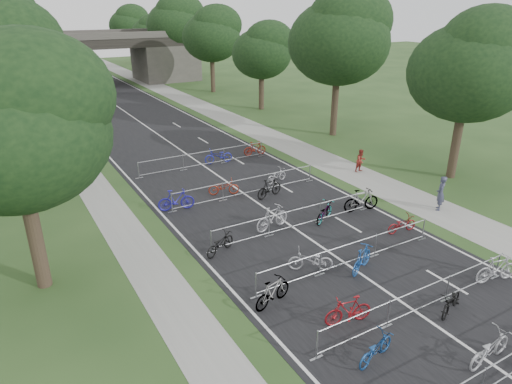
% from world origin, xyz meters
% --- Properties ---
extents(road, '(11.00, 140.00, 0.01)m').
position_xyz_m(road, '(0.00, 50.00, 0.01)').
color(road, black).
rests_on(road, ground).
extents(sidewalk_right, '(3.00, 140.00, 0.01)m').
position_xyz_m(sidewalk_right, '(8.00, 50.00, 0.01)').
color(sidewalk_right, gray).
rests_on(sidewalk_right, ground).
extents(sidewalk_left, '(2.00, 140.00, 0.01)m').
position_xyz_m(sidewalk_left, '(-7.50, 50.00, 0.01)').
color(sidewalk_left, gray).
rests_on(sidewalk_left, ground).
extents(lane_markings, '(0.12, 140.00, 0.00)m').
position_xyz_m(lane_markings, '(0.00, 50.00, 0.00)').
color(lane_markings, silver).
rests_on(lane_markings, ground).
extents(overpass_bridge, '(31.00, 8.00, 7.05)m').
position_xyz_m(overpass_bridge, '(0.00, 65.00, 3.53)').
color(overpass_bridge, '#44413C').
rests_on(overpass_bridge, ground).
extents(tree_left_0, '(6.72, 6.72, 10.25)m').
position_xyz_m(tree_left_0, '(-11.39, 15.93, 6.49)').
color(tree_left_0, '#33261C').
rests_on(tree_left_0, ground).
extents(tree_right_0, '(7.17, 7.17, 10.93)m').
position_xyz_m(tree_right_0, '(13.11, 15.93, 6.92)').
color(tree_right_0, '#33261C').
rests_on(tree_right_0, ground).
extents(tree_right_1, '(8.18, 8.18, 12.47)m').
position_xyz_m(tree_right_1, '(13.11, 27.93, 7.90)').
color(tree_right_1, '#33261C').
rests_on(tree_right_1, ground).
extents(tree_right_2, '(6.16, 6.16, 9.39)m').
position_xyz_m(tree_right_2, '(13.11, 39.93, 5.95)').
color(tree_right_2, '#33261C').
rests_on(tree_right_2, ground).
extents(tree_right_3, '(7.17, 7.17, 10.93)m').
position_xyz_m(tree_right_3, '(13.11, 51.93, 6.92)').
color(tree_right_3, '#33261C').
rests_on(tree_right_3, ground).
extents(tree_right_4, '(8.18, 8.18, 12.47)m').
position_xyz_m(tree_right_4, '(13.11, 63.93, 7.90)').
color(tree_right_4, '#33261C').
rests_on(tree_right_4, ground).
extents(tree_right_5, '(6.16, 6.16, 9.39)m').
position_xyz_m(tree_right_5, '(13.11, 75.93, 5.95)').
color(tree_right_5, '#33261C').
rests_on(tree_right_5, ground).
extents(tree_right_6, '(7.17, 7.17, 10.93)m').
position_xyz_m(tree_right_6, '(13.11, 87.93, 6.92)').
color(tree_right_6, '#33261C').
rests_on(tree_right_6, ground).
extents(barrier_row_2, '(9.70, 0.08, 1.10)m').
position_xyz_m(barrier_row_2, '(0.00, 7.20, 0.55)').
color(barrier_row_2, '#95979C').
rests_on(barrier_row_2, ground).
extents(barrier_row_3, '(9.70, 0.08, 1.10)m').
position_xyz_m(barrier_row_3, '(0.00, 11.00, 0.55)').
color(barrier_row_3, '#95979C').
rests_on(barrier_row_3, ground).
extents(barrier_row_4, '(9.70, 0.08, 1.10)m').
position_xyz_m(barrier_row_4, '(0.00, 15.00, 0.55)').
color(barrier_row_4, '#95979C').
rests_on(barrier_row_4, ground).
extents(barrier_row_5, '(9.70, 0.08, 1.10)m').
position_xyz_m(barrier_row_5, '(0.00, 20.00, 0.55)').
color(barrier_row_5, '#95979C').
rests_on(barrier_row_5, ground).
extents(barrier_row_6, '(9.70, 0.08, 1.10)m').
position_xyz_m(barrier_row_6, '(0.00, 26.00, 0.55)').
color(barrier_row_6, '#95979C').
rests_on(barrier_row_6, ground).
extents(bike_5, '(2.05, 0.83, 1.06)m').
position_xyz_m(bike_5, '(-0.04, 4.38, 0.53)').
color(bike_5, '#A4A6AC').
rests_on(bike_5, ground).
extents(bike_8, '(1.82, 0.98, 0.91)m').
position_xyz_m(bike_8, '(-3.05, 6.22, 0.45)').
color(bike_8, navy).
rests_on(bike_8, ground).
extents(bike_9, '(1.86, 0.88, 1.08)m').
position_xyz_m(bike_9, '(-2.60, 8.05, 0.54)').
color(bike_9, maroon).
rests_on(bike_9, ground).
extents(bike_10, '(1.81, 1.13, 0.90)m').
position_xyz_m(bike_10, '(1.05, 6.62, 0.45)').
color(bike_10, black).
rests_on(bike_10, ground).
extents(bike_11, '(2.01, 0.99, 1.16)m').
position_xyz_m(bike_11, '(4.30, 7.05, 0.58)').
color(bike_11, '#A8A9B0').
rests_on(bike_11, ground).
extents(bike_12, '(1.91, 0.99, 1.10)m').
position_xyz_m(bike_12, '(-4.30, 10.29, 0.55)').
color(bike_12, '#95979C').
rests_on(bike_12, ground).
extents(bike_13, '(1.93, 1.57, 0.99)m').
position_xyz_m(bike_13, '(-1.66, 11.49, 0.49)').
color(bike_13, '#A5A5AD').
rests_on(bike_13, ground).
extents(bike_14, '(1.91, 1.27, 1.12)m').
position_xyz_m(bike_14, '(0.19, 10.40, 0.56)').
color(bike_14, '#1B4C99').
rests_on(bike_14, ground).
extents(bike_15, '(1.72, 0.75, 0.88)m').
position_xyz_m(bike_15, '(4.30, 12.05, 0.44)').
color(bike_15, maroon).
rests_on(bike_15, ground).
extents(bike_16, '(1.91, 1.34, 0.95)m').
position_xyz_m(bike_16, '(-4.30, 14.74, 0.48)').
color(bike_16, black).
rests_on(bike_16, ground).
extents(bike_17, '(2.14, 0.95, 1.24)m').
position_xyz_m(bike_17, '(-1.01, 15.56, 0.62)').
color(bike_17, '#A2A2AA').
rests_on(bike_17, ground).
extents(bike_18, '(1.92, 1.46, 0.97)m').
position_xyz_m(bike_18, '(1.82, 15.00, 0.48)').
color(bike_18, '#95979C').
rests_on(bike_18, ground).
extents(bike_19, '(2.17, 0.98, 1.26)m').
position_xyz_m(bike_19, '(4.30, 14.96, 0.63)').
color(bike_19, '#95979C').
rests_on(bike_19, ground).
extents(bike_20, '(2.06, 0.98, 1.19)m').
position_xyz_m(bike_20, '(-4.30, 20.11, 0.60)').
color(bike_20, '#221C9E').
rests_on(bike_20, ground).
extents(bike_21, '(1.91, 1.25, 0.95)m').
position_xyz_m(bike_21, '(-1.10, 20.77, 0.47)').
color(bike_21, maroon).
rests_on(bike_21, ground).
extents(bike_22, '(2.00, 1.00, 1.16)m').
position_xyz_m(bike_22, '(1.02, 19.08, 0.58)').
color(bike_22, black).
rests_on(bike_22, ground).
extents(bike_23, '(1.76, 1.01, 0.87)m').
position_xyz_m(bike_23, '(2.69, 20.91, 0.44)').
color(bike_23, '#B0B0B8').
rests_on(bike_23, ground).
extents(bike_26, '(2.09, 0.92, 1.06)m').
position_xyz_m(bike_26, '(1.17, 26.12, 0.53)').
color(bike_26, '#1C219E').
rests_on(bike_26, ground).
extents(bike_27, '(1.79, 0.72, 1.04)m').
position_xyz_m(bike_27, '(4.30, 26.41, 0.52)').
color(bike_27, maroon).
rests_on(bike_27, ground).
extents(pedestrian_a, '(0.83, 0.80, 1.92)m').
position_xyz_m(pedestrian_a, '(8.10, 12.94, 0.96)').
color(pedestrian_a, '#34374F').
rests_on(pedestrian_a, ground).
extents(pedestrian_b, '(0.77, 0.61, 1.54)m').
position_xyz_m(pedestrian_b, '(8.59, 19.72, 0.77)').
color(pedestrian_b, maroon).
rests_on(pedestrian_b, ground).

